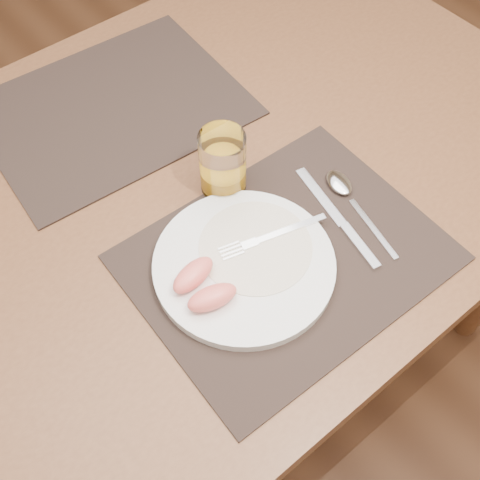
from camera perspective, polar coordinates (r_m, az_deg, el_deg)
name	(u,v)px	position (r m, az deg, el deg)	size (l,w,h in m)	color
ground	(206,361)	(1.65, -3.20, -11.37)	(5.00, 5.00, 0.00)	#57331D
table	(189,211)	(1.07, -4.85, 2.79)	(1.40, 0.90, 0.75)	brown
placemat_near	(287,257)	(0.91, 4.44, -1.65)	(0.45, 0.35, 0.00)	#2C211B
placemat_far	(113,108)	(1.14, -11.99, 12.15)	(0.45, 0.35, 0.00)	#2C211B
plate	(244,265)	(0.89, 0.39, -2.38)	(0.27, 0.27, 0.02)	white
plate_dressing	(255,247)	(0.90, 1.47, -0.64)	(0.17, 0.17, 0.00)	white
fork	(264,239)	(0.90, 2.30, 0.12)	(0.17, 0.06, 0.00)	silver
knife	(343,225)	(0.95, 9.75, 1.44)	(0.06, 0.22, 0.01)	silver
spoon	(344,189)	(0.99, 9.83, 4.77)	(0.06, 0.19, 0.01)	silver
juice_glass	(223,166)	(0.95, -1.64, 7.06)	(0.07, 0.07, 0.11)	white
grapefruit_wedges	(202,286)	(0.84, -3.58, -4.38)	(0.08, 0.10, 0.03)	#FE7867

